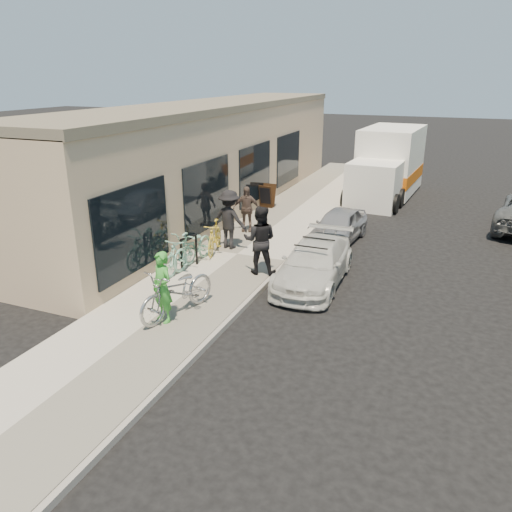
% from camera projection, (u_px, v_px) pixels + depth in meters
% --- Properties ---
extents(ground, '(120.00, 120.00, 0.00)m').
position_uv_depth(ground, '(262.00, 311.00, 11.77)').
color(ground, black).
rests_on(ground, ground).
extents(sidewalk, '(3.00, 34.00, 0.15)m').
position_uv_depth(sidewalk, '(237.00, 256.00, 15.06)').
color(sidewalk, '#AFA99D').
rests_on(sidewalk, ground).
extents(curb, '(0.12, 34.00, 0.13)m').
position_uv_depth(curb, '(286.00, 263.00, 14.51)').
color(curb, gray).
rests_on(curb, ground).
extents(storefront, '(3.60, 20.00, 4.22)m').
position_uv_depth(storefront, '(214.00, 157.00, 19.84)').
color(storefront, tan).
rests_on(storefront, ground).
extents(bike_rack, '(0.22, 0.62, 0.91)m').
position_uv_depth(bike_rack, '(189.00, 249.00, 13.81)').
color(bike_rack, black).
rests_on(bike_rack, sidewalk).
extents(sandwich_board, '(0.60, 0.60, 0.92)m').
position_uv_depth(sandwich_board, '(267.00, 196.00, 20.09)').
color(sandwich_board, black).
rests_on(sandwich_board, sidewalk).
extents(sedan_white, '(1.66, 3.88, 1.15)m').
position_uv_depth(sedan_white, '(314.00, 263.00, 13.15)').
color(sedan_white, silver).
rests_on(sedan_white, ground).
extents(sedan_silver, '(1.57, 3.31, 1.09)m').
position_uv_depth(sedan_silver, '(339.00, 226.00, 16.41)').
color(sedan_silver, '#9C9CA1').
rests_on(sedan_silver, ground).
extents(moving_truck, '(2.69, 6.24, 3.00)m').
position_uv_depth(moving_truck, '(388.00, 167.00, 22.32)').
color(moving_truck, white).
rests_on(moving_truck, ground).
extents(tandem_bike, '(1.29, 2.29, 1.14)m').
position_uv_depth(tandem_bike, '(178.00, 291.00, 11.06)').
color(tandem_bike, '#AFAFB1').
rests_on(tandem_bike, sidewalk).
extents(woman_rider, '(0.69, 0.59, 1.59)m').
position_uv_depth(woman_rider, '(162.00, 287.00, 10.71)').
color(woman_rider, green).
rests_on(woman_rider, sidewalk).
extents(man_standing, '(1.04, 0.89, 1.86)m').
position_uv_depth(man_standing, '(260.00, 240.00, 13.30)').
color(man_standing, black).
rests_on(man_standing, sidewalk).
extents(cruiser_bike_a, '(0.48, 1.69, 1.02)m').
position_uv_depth(cruiser_bike_a, '(181.00, 253.00, 13.57)').
color(cruiser_bike_a, '#7FBDA4').
rests_on(cruiser_bike_a, sidewalk).
extents(cruiser_bike_b, '(0.75, 1.99, 1.03)m').
position_uv_depth(cruiser_bike_b, '(193.00, 247.00, 14.04)').
color(cruiser_bike_b, '#7FBDA4').
rests_on(cruiser_bike_b, sidewalk).
extents(cruiser_bike_c, '(0.83, 1.68, 0.97)m').
position_uv_depth(cruiser_bike_c, '(215.00, 237.00, 14.99)').
color(cruiser_bike_c, gold).
rests_on(cruiser_bike_c, sidewalk).
extents(bystander_a, '(1.26, 0.83, 1.82)m').
position_uv_depth(bystander_a, '(230.00, 219.00, 15.25)').
color(bystander_a, black).
rests_on(bystander_a, sidewalk).
extents(bystander_b, '(0.98, 0.63, 1.55)m').
position_uv_depth(bystander_b, '(246.00, 209.00, 16.96)').
color(bystander_b, brown).
rests_on(bystander_b, sidewalk).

